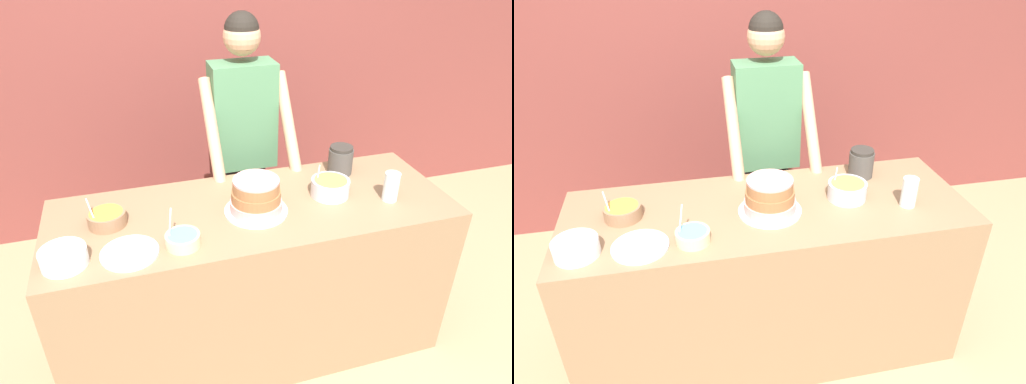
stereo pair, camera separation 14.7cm
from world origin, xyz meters
TOP-DOWN VIEW (x-y plane):
  - wall_back at (0.00, 1.81)m, footprint 10.00×0.05m
  - counter at (0.00, 0.36)m, footprint 1.97×0.71m
  - person_baker at (0.12, 0.99)m, footprint 0.51×0.47m
  - cake at (0.00, 0.31)m, footprint 0.31×0.31m
  - frosting_bowl_orange at (-0.68, 0.41)m, footprint 0.17×0.17m
  - frosting_bowl_olive at (0.40, 0.36)m, footprint 0.19×0.19m
  - frosting_bowl_white at (-0.85, 0.16)m, footprint 0.19×0.19m
  - frosting_bowl_blue at (-0.38, 0.15)m, footprint 0.15×0.15m
  - drinking_glass at (0.67, 0.23)m, footprint 0.08×0.08m
  - ceramic_plate at (-0.60, 0.15)m, footprint 0.24×0.24m
  - stoneware_jar at (0.56, 0.57)m, footprint 0.13×0.13m

SIDE VIEW (x-z plane):
  - counter at x=0.00m, z-range 0.00..0.91m
  - ceramic_plate at x=-0.60m, z-range 0.91..0.93m
  - frosting_bowl_blue at x=-0.38m, z-range 0.87..1.03m
  - frosting_bowl_orange at x=-0.68m, z-range 0.88..1.02m
  - frosting_bowl_white at x=-0.85m, z-range 0.92..0.99m
  - frosting_bowl_olive at x=0.40m, z-range 0.89..1.04m
  - drinking_glass at x=0.67m, z-range 0.91..1.06m
  - stoneware_jar at x=0.56m, z-range 0.91..1.07m
  - cake at x=0.00m, z-range 0.91..1.08m
  - person_baker at x=0.12m, z-range 0.19..1.91m
  - wall_back at x=0.00m, z-range 0.00..2.60m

